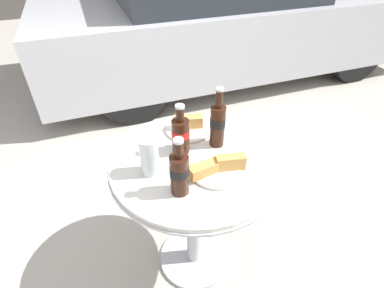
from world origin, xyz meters
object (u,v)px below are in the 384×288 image
object	(u,v)px
cola_bottle_right	(181,134)
cola_bottle_center	(179,172)
lunch_plate_near	(218,167)
bistro_table	(195,188)
parked_car	(222,17)
lunch_plate_far	(188,126)
cola_bottle_left	(218,124)
drinking_glass	(150,158)

from	to	relation	value
cola_bottle_right	cola_bottle_center	bearing A→B (deg)	-109.31
cola_bottle_center	lunch_plate_near	bearing A→B (deg)	15.94
bistro_table	parked_car	bearing A→B (deg)	62.83
lunch_plate_near	lunch_plate_far	xyz separation A→B (m)	(-0.01, 0.29, -0.00)
lunch_plate_far	parked_car	xyz separation A→B (m)	(1.09, 2.02, -0.13)
cola_bottle_center	lunch_plate_near	size ratio (longest dim) A/B	0.97
parked_car	lunch_plate_near	bearing A→B (deg)	-115.10
lunch_plate_far	cola_bottle_center	bearing A→B (deg)	-114.05
lunch_plate_far	parked_car	world-z (taller)	parked_car
cola_bottle_left	parked_car	xyz separation A→B (m)	(1.02, 2.16, -0.21)
bistro_table	cola_bottle_right	world-z (taller)	cola_bottle_right
bistro_table	cola_bottle_right	bearing A→B (deg)	117.81
drinking_glass	lunch_plate_near	distance (m)	0.25
cola_bottle_left	drinking_glass	size ratio (longest dim) A/B	1.70
cola_bottle_right	drinking_glass	bearing A→B (deg)	-151.21
cola_bottle_left	cola_bottle_center	size ratio (longest dim) A/B	1.15
lunch_plate_far	drinking_glass	bearing A→B (deg)	-136.74
cola_bottle_right	lunch_plate_near	world-z (taller)	cola_bottle_right
cola_bottle_right	lunch_plate_far	distance (m)	0.17
cola_bottle_center	lunch_plate_near	xyz separation A→B (m)	(0.16, 0.05, -0.07)
bistro_table	cola_bottle_center	bearing A→B (deg)	-127.28
bistro_table	parked_car	size ratio (longest dim) A/B	0.18
bistro_table	lunch_plate_far	distance (m)	0.27
cola_bottle_center	parked_car	distance (m)	2.68
cola_bottle_left	lunch_plate_near	xyz separation A→B (m)	(-0.06, -0.16, -0.08)
cola_bottle_right	bistro_table	bearing A→B (deg)	-62.19
lunch_plate_near	lunch_plate_far	bearing A→B (deg)	92.16
cola_bottle_right	lunch_plate_far	size ratio (longest dim) A/B	1.03
cola_bottle_left	lunch_plate_near	world-z (taller)	cola_bottle_left
bistro_table	cola_bottle_left	bearing A→B (deg)	26.93
bistro_table	lunch_plate_far	size ratio (longest dim) A/B	3.37
cola_bottle_center	drinking_glass	world-z (taller)	cola_bottle_center
cola_bottle_right	parked_car	xyz separation A→B (m)	(1.17, 2.15, -0.19)
cola_bottle_center	bistro_table	bearing A→B (deg)	52.72
lunch_plate_far	parked_car	size ratio (longest dim) A/B	0.05
lunch_plate_far	cola_bottle_right	bearing A→B (deg)	-120.98
parked_car	cola_bottle_center	bearing A→B (deg)	-117.84
cola_bottle_left	lunch_plate_far	xyz separation A→B (m)	(-0.08, 0.14, -0.08)
cola_bottle_left	parked_car	bearing A→B (deg)	64.71
bistro_table	lunch_plate_near	world-z (taller)	lunch_plate_near
cola_bottle_left	parked_car	distance (m)	2.40
lunch_plate_far	cola_bottle_left	bearing A→B (deg)	-61.08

